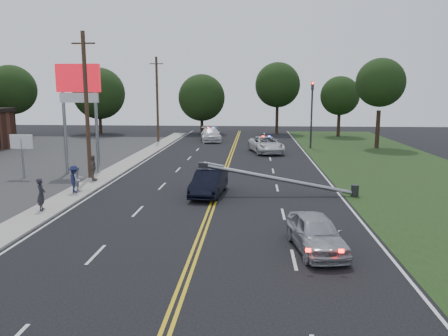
# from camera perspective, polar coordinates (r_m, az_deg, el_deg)

# --- Properties ---
(ground) EXTENTS (120.00, 120.00, 0.00)m
(ground) POSITION_cam_1_polar(r_m,az_deg,el_deg) (18.40, -3.16, -9.27)
(ground) COLOR black
(ground) RESTS_ON ground
(sidewalk) EXTENTS (1.80, 70.00, 0.12)m
(sidewalk) POSITION_cam_1_polar(r_m,az_deg,el_deg) (29.83, -16.96, -2.05)
(sidewalk) COLOR #A29D93
(sidewalk) RESTS_ON ground
(grass_verge) EXTENTS (12.00, 80.00, 0.01)m
(grass_verge) POSITION_cam_1_polar(r_m,az_deg,el_deg) (30.11, 25.93, -2.63)
(grass_verge) COLOR #1A3113
(grass_verge) RESTS_ON ground
(centerline_yellow) EXTENTS (0.36, 80.00, 0.00)m
(centerline_yellow) POSITION_cam_1_polar(r_m,az_deg,el_deg) (27.99, -0.65, -2.49)
(centerline_yellow) COLOR gold
(centerline_yellow) RESTS_ON ground
(pylon_sign) EXTENTS (3.20, 0.35, 8.00)m
(pylon_sign) POSITION_cam_1_polar(r_m,az_deg,el_deg) (33.71, -18.44, 9.38)
(pylon_sign) COLOR gray
(pylon_sign) RESTS_ON ground
(small_sign) EXTENTS (1.60, 0.14, 3.10)m
(small_sign) POSITION_cam_1_polar(r_m,az_deg,el_deg) (33.62, -24.91, 2.70)
(small_sign) COLOR gray
(small_sign) RESTS_ON ground
(traffic_signal) EXTENTS (0.28, 0.41, 7.05)m
(traffic_signal) POSITION_cam_1_polar(r_m,az_deg,el_deg) (47.66, 11.39, 7.58)
(traffic_signal) COLOR #2D2D30
(traffic_signal) RESTS_ON ground
(fallen_streetlight) EXTENTS (9.36, 0.44, 1.91)m
(fallen_streetlight) POSITION_cam_1_polar(r_m,az_deg,el_deg) (25.83, 8.29, -1.60)
(fallen_streetlight) COLOR #2D2D30
(fallen_streetlight) RESTS_ON ground
(utility_pole_mid) EXTENTS (1.60, 0.28, 10.00)m
(utility_pole_mid) POSITION_cam_1_polar(r_m,az_deg,el_deg) (31.39, -17.51, 7.75)
(utility_pole_mid) COLOR #382619
(utility_pole_mid) RESTS_ON ground
(utility_pole_far) EXTENTS (1.60, 0.28, 10.00)m
(utility_pole_far) POSITION_cam_1_polar(r_m,az_deg,el_deg) (52.49, -8.71, 8.82)
(utility_pole_far) COLOR #382619
(utility_pole_far) RESTS_ON ground
(tree_4) EXTENTS (6.54, 6.54, 9.52)m
(tree_4) POSITION_cam_1_polar(r_m,az_deg,el_deg) (65.62, -26.03, 9.16)
(tree_4) COLOR black
(tree_4) RESTS_ON ground
(tree_5) EXTENTS (7.27, 7.27, 9.38)m
(tree_5) POSITION_cam_1_polar(r_m,az_deg,el_deg) (65.08, -16.02, 9.34)
(tree_5) COLOR black
(tree_5) RESTS_ON ground
(tree_6) EXTENTS (6.70, 6.70, 8.49)m
(tree_6) POSITION_cam_1_polar(r_m,az_deg,el_deg) (63.64, -2.94, 9.15)
(tree_6) COLOR black
(tree_6) RESTS_ON ground
(tree_7) EXTENTS (6.37, 6.37, 10.13)m
(tree_7) POSITION_cam_1_polar(r_m,az_deg,el_deg) (63.59, 7.02, 10.71)
(tree_7) COLOR black
(tree_7) RESTS_ON ground
(tree_8) EXTENTS (5.20, 5.20, 8.06)m
(tree_8) POSITION_cam_1_polar(r_m,az_deg,el_deg) (61.18, 14.90, 9.10)
(tree_8) COLOR black
(tree_8) RESTS_ON ground
(tree_9) EXTENTS (5.14, 5.14, 9.53)m
(tree_9) POSITION_cam_1_polar(r_m,az_deg,el_deg) (49.82, 19.76, 10.42)
(tree_9) COLOR black
(tree_9) RESTS_ON ground
(crashed_sedan) EXTENTS (2.01, 4.65, 1.49)m
(crashed_sedan) POSITION_cam_1_polar(r_m,az_deg,el_deg) (25.75, -1.99, -1.93)
(crashed_sedan) COLOR black
(crashed_sedan) RESTS_ON ground
(waiting_sedan) EXTENTS (2.28, 4.33, 1.41)m
(waiting_sedan) POSITION_cam_1_polar(r_m,az_deg,el_deg) (17.31, 11.92, -8.28)
(waiting_sedan) COLOR #A3A6AB
(waiting_sedan) RESTS_ON ground
(emergency_a) EXTENTS (3.89, 6.26, 1.62)m
(emergency_a) POSITION_cam_1_polar(r_m,az_deg,el_deg) (43.74, 5.50, 3.06)
(emergency_a) COLOR silver
(emergency_a) RESTS_ON ground
(emergency_b) EXTENTS (3.17, 5.95, 1.64)m
(emergency_b) POSITION_cam_1_polar(r_m,az_deg,el_deg) (53.61, -1.74, 4.39)
(emergency_b) COLOR silver
(emergency_b) RESTS_ON ground
(bystander_a) EXTENTS (0.53, 0.68, 1.65)m
(bystander_a) POSITION_cam_1_polar(r_m,az_deg,el_deg) (23.86, -22.77, -3.19)
(bystander_a) COLOR #24232B
(bystander_a) RESTS_ON sidewalk
(bystander_b) EXTENTS (0.85, 0.93, 1.56)m
(bystander_b) POSITION_cam_1_polar(r_m,az_deg,el_deg) (27.40, -18.55, -1.39)
(bystander_b) COLOR silver
(bystander_b) RESTS_ON sidewalk
(bystander_c) EXTENTS (0.88, 1.18, 1.63)m
(bystander_c) POSITION_cam_1_polar(r_m,az_deg,el_deg) (27.31, -18.96, -1.38)
(bystander_c) COLOR #1C2147
(bystander_c) RESTS_ON sidewalk
(bystander_d) EXTENTS (0.63, 1.08, 1.73)m
(bystander_d) POSITION_cam_1_polar(r_m,az_deg,el_deg) (30.54, -16.72, -0.00)
(bystander_d) COLOR #60544D
(bystander_d) RESTS_ON sidewalk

